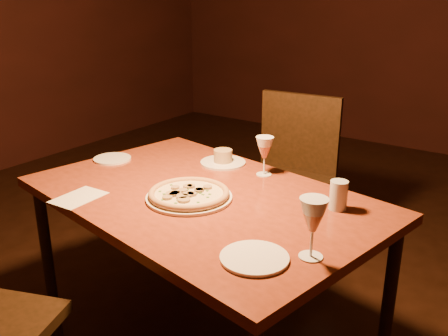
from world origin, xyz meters
The scene contains 10 objects.
dining_table centered at (-0.07, -0.11, 0.69)m, with size 1.55×1.15×0.75m.
chair_far centered at (-0.17, 0.80, 0.55)m, with size 0.51×0.51×0.98m.
pizza_plate centered at (-0.09, -0.18, 0.77)m, with size 0.34×0.34×0.04m.
ramekin_saucer centered at (-0.22, 0.24, 0.78)m, with size 0.21×0.21×0.07m.
wine_glass_far centered at (0.01, 0.22, 0.84)m, with size 0.08×0.08×0.17m, color #B76A4C, non-canonical shape.
wine_glass_right centered at (0.50, -0.32, 0.85)m, with size 0.09×0.09×0.19m, color #B76A4C, non-canonical shape.
water_tumbler centered at (0.42, 0.06, 0.81)m, with size 0.07×0.07×0.11m, color #ADB6BD.
side_plate_left centered at (-0.69, -0.02, 0.76)m, with size 0.18×0.18×0.01m, color silver.
side_plate_near centered at (0.37, -0.43, 0.76)m, with size 0.21×0.21×0.01m, color silver.
menu_card centered at (-0.45, -0.42, 0.75)m, with size 0.14×0.20×0.00m, color silver.
Camera 1 is at (1.05, -1.57, 1.52)m, focal length 40.00 mm.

